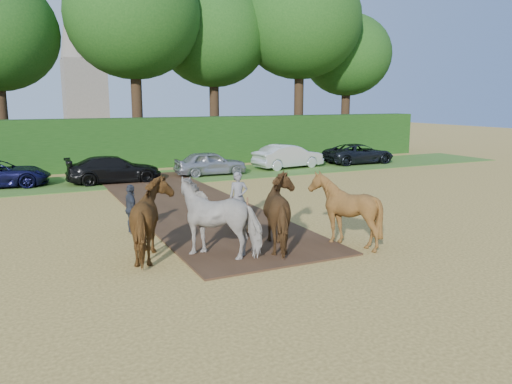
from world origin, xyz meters
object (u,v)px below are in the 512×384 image
(plough_team, at_px, (253,214))
(parked_cars, at_px, (111,168))
(church, at_px, (80,19))
(spectator_far, at_px, (131,209))

(plough_team, bearing_deg, parked_cars, 95.72)
(plough_team, bearing_deg, church, 87.17)
(spectator_far, relative_size, parked_cars, 0.04)
(spectator_far, xyz_separation_m, parked_cars, (1.23, 10.59, -0.08))
(parked_cars, xyz_separation_m, church, (4.10, 40.93, 13.05))
(spectator_far, distance_m, church, 53.40)
(spectator_far, height_order, parked_cars, spectator_far)
(plough_team, distance_m, church, 56.34)
(spectator_far, distance_m, plough_team, 4.22)
(plough_team, xyz_separation_m, church, (2.71, 54.82, 12.71))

